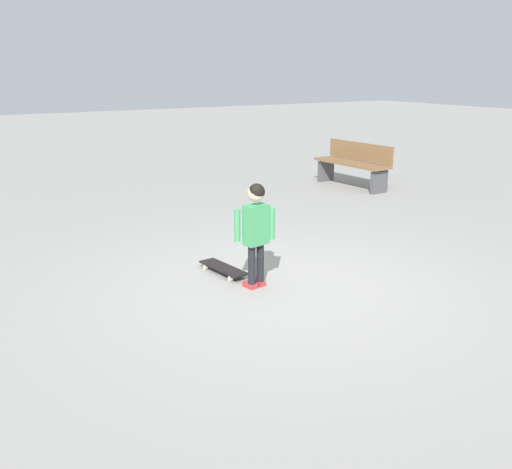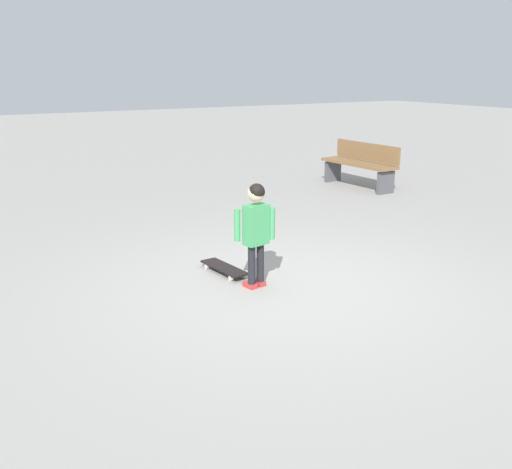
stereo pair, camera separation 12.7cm
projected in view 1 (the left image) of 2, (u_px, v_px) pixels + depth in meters
The scene contains 4 objects.
ground_plane at pixel (290, 287), 5.92m from camera, with size 50.00×50.00×0.00m, color gray.
child_person at pixel (256, 224), 5.75m from camera, with size 0.39×0.21×1.06m.
skateboard at pixel (223, 268), 6.30m from camera, with size 0.26×0.68×0.07m.
street_bench at pixel (354, 164), 10.80m from camera, with size 0.52×1.62×0.80m.
Camera 1 is at (3.21, 4.54, 2.13)m, focal length 41.33 mm.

